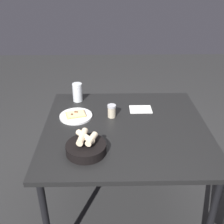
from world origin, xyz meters
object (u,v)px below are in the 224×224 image
(beer_glass, at_px, (78,93))
(pepper_shaker, at_px, (112,112))
(dining_table, at_px, (126,134))
(bread_basket, at_px, (86,147))
(pizza_plate, at_px, (76,116))

(beer_glass, xyz_separation_m, pepper_shaker, (0.26, -0.25, -0.02))
(beer_glass, distance_m, pepper_shaker, 0.36)
(dining_table, relative_size, bread_basket, 4.70)
(pizza_plate, distance_m, bread_basket, 0.41)
(pepper_shaker, bearing_deg, dining_table, -55.13)
(dining_table, xyz_separation_m, bread_basket, (-0.24, -0.27, 0.10))
(bread_basket, height_order, pepper_shaker, bread_basket)
(pizza_plate, bearing_deg, bread_basket, -76.10)
(bread_basket, bearing_deg, dining_table, 48.27)
(pizza_plate, height_order, bread_basket, bread_basket)
(dining_table, xyz_separation_m, pepper_shaker, (-0.09, 0.13, 0.10))
(dining_table, relative_size, pepper_shaker, 11.81)
(dining_table, bearing_deg, pizza_plate, 158.89)
(bread_basket, distance_m, pepper_shaker, 0.43)
(dining_table, height_order, pepper_shaker, pepper_shaker)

